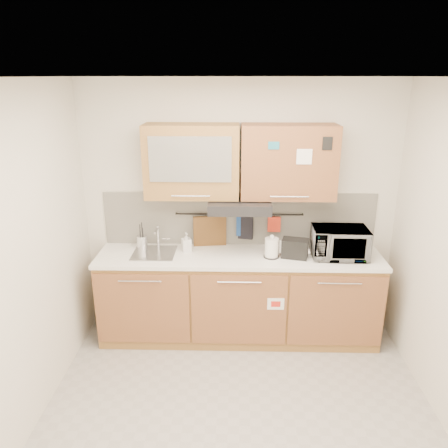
{
  "coord_description": "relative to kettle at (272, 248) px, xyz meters",
  "views": [
    {
      "loc": [
        -0.05,
        -2.81,
        2.61
      ],
      "look_at": [
        -0.15,
        1.05,
        1.29
      ],
      "focal_mm": 35.0,
      "sensor_mm": 36.0,
      "label": 1
    }
  ],
  "objects": [
    {
      "name": "floor",
      "position": [
        -0.32,
        -1.14,
        -1.01
      ],
      "size": [
        3.2,
        3.2,
        0.0
      ],
      "primitive_type": "plane",
      "color": "#9E9993",
      "rests_on": "ground"
    },
    {
      "name": "oven_mitt",
      "position": [
        -0.28,
        0.29,
        0.12
      ],
      "size": [
        0.13,
        0.05,
        0.21
      ],
      "primitive_type": "cube",
      "rotation": [
        0.0,
        0.0,
        -0.16
      ],
      "color": "navy",
      "rests_on": "utensil_rail"
    },
    {
      "name": "kettle",
      "position": [
        0.0,
        0.0,
        0.0
      ],
      "size": [
        0.17,
        0.15,
        0.24
      ],
      "rotation": [
        0.0,
        0.0,
        0.12
      ],
      "color": "silver",
      "rests_on": "countertop"
    },
    {
      "name": "backsplash",
      "position": [
        -0.32,
        0.35,
        0.19
      ],
      "size": [
        2.8,
        0.02,
        0.56
      ],
      "primitive_type": "cube",
      "color": "silver",
      "rests_on": "countertop"
    },
    {
      "name": "soap_bottle",
      "position": [
        -0.85,
        0.13,
        0.01
      ],
      "size": [
        0.11,
        0.11,
        0.2
      ],
      "primitive_type": "imported",
      "rotation": [
        0.0,
        0.0,
        0.34
      ],
      "color": "#999999",
      "rests_on": "countertop"
    },
    {
      "name": "dark_pouch",
      "position": [
        -0.25,
        0.29,
        0.11
      ],
      "size": [
        0.16,
        0.07,
        0.24
      ],
      "primitive_type": "cube",
      "rotation": [
        0.0,
        0.0,
        -0.18
      ],
      "color": "black",
      "rests_on": "utensil_rail"
    },
    {
      "name": "utensil_crock",
      "position": [
        -1.31,
        0.2,
        -0.02
      ],
      "size": [
        0.12,
        0.12,
        0.28
      ],
      "rotation": [
        0.0,
        0.0,
        -0.06
      ],
      "color": "silver",
      "rests_on": "countertop"
    },
    {
      "name": "ceiling",
      "position": [
        -0.32,
        -1.14,
        1.59
      ],
      "size": [
        3.2,
        3.2,
        0.0
      ],
      "primitive_type": "plane",
      "rotation": [
        3.14,
        0.0,
        0.0
      ],
      "color": "white",
      "rests_on": "wall_back"
    },
    {
      "name": "wall_back",
      "position": [
        -0.32,
        0.36,
        0.29
      ],
      "size": [
        3.2,
        0.0,
        3.2
      ],
      "primitive_type": "plane",
      "rotation": [
        1.57,
        0.0,
        0.0
      ],
      "color": "silver",
      "rests_on": "ground"
    },
    {
      "name": "wall_left",
      "position": [
        -1.92,
        -1.14,
        0.29
      ],
      "size": [
        0.0,
        3.0,
        3.0
      ],
      "primitive_type": "plane",
      "rotation": [
        1.57,
        0.0,
        1.57
      ],
      "color": "silver",
      "rests_on": "ground"
    },
    {
      "name": "upper_cabinets",
      "position": [
        -0.32,
        0.18,
        0.82
      ],
      "size": [
        1.82,
        0.37,
        0.7
      ],
      "color": "#B07F3E",
      "rests_on": "wall_back"
    },
    {
      "name": "pot_holder",
      "position": [
        0.04,
        0.29,
        0.15
      ],
      "size": [
        0.13,
        0.02,
        0.16
      ],
      "primitive_type": "cube",
      "rotation": [
        0.0,
        0.0,
        -0.02
      ],
      "color": "red",
      "rests_on": "utensil_rail"
    },
    {
      "name": "microwave",
      "position": [
        0.66,
        0.03,
        0.05
      ],
      "size": [
        0.53,
        0.37,
        0.29
      ],
      "primitive_type": "imported",
      "rotation": [
        0.0,
        0.0,
        -0.02
      ],
      "color": "#999999",
      "rests_on": "countertop"
    },
    {
      "name": "countertop",
      "position": [
        -0.32,
        0.05,
        -0.11
      ],
      "size": [
        2.82,
        0.62,
        0.04
      ],
      "primitive_type": "cube",
      "color": "white",
      "rests_on": "base_cabinet"
    },
    {
      "name": "base_cabinet",
      "position": [
        -0.32,
        0.05,
        -0.61
      ],
      "size": [
        2.8,
        0.64,
        0.88
      ],
      "color": "#B07F3E",
      "rests_on": "floor"
    },
    {
      "name": "sink",
      "position": [
        -1.16,
        0.07,
        -0.09
      ],
      "size": [
        0.42,
        0.4,
        0.26
      ],
      "color": "silver",
      "rests_on": "countertop"
    },
    {
      "name": "cutting_board",
      "position": [
        -0.62,
        0.29,
        0.02
      ],
      "size": [
        0.34,
        0.07,
        0.42
      ],
      "primitive_type": "cube",
      "rotation": [
        0.0,
        0.0,
        0.13
      ],
      "color": "brown",
      "rests_on": "utensil_rail"
    },
    {
      "name": "toaster",
      "position": [
        0.23,
        0.0,
        0.0
      ],
      "size": [
        0.28,
        0.2,
        0.19
      ],
      "rotation": [
        0.0,
        0.0,
        -0.24
      ],
      "color": "black",
      "rests_on": "countertop"
    },
    {
      "name": "utensil_rail",
      "position": [
        -0.32,
        0.31,
        0.25
      ],
      "size": [
        1.3,
        0.02,
        0.02
      ],
      "primitive_type": "cylinder",
      "rotation": [
        0.0,
        1.57,
        0.0
      ],
      "color": "black",
      "rests_on": "backsplash"
    },
    {
      "name": "range_hood",
      "position": [
        -0.32,
        0.11,
        0.41
      ],
      "size": [
        0.6,
        0.46,
        0.1
      ],
      "primitive_type": "cube",
      "color": "black",
      "rests_on": "upper_cabinets"
    }
  ]
}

